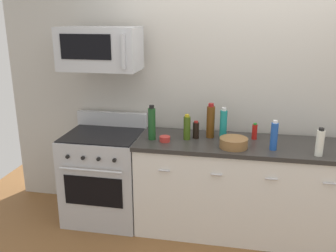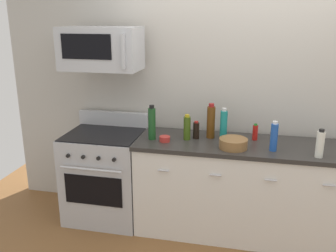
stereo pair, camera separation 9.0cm
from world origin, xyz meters
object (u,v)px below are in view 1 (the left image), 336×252
Objects in this scene: bottle_olive_oil at (187,128)px; bottle_wine_amber at (211,121)px; bowl_red_small at (165,139)px; range_oven at (105,176)px; bottle_wine_green at (152,123)px; bottle_hot_sauce_red at (255,132)px; bottle_soy_sauce_dark at (196,130)px; bottle_soda_blue at (274,136)px; bottle_sparkling_teal at (223,124)px; microwave at (100,49)px; bowl_wooden_salad at (234,142)px; bottle_vinegar_white at (320,143)px.

bottle_wine_amber is at bearing 25.52° from bottle_olive_oil.
bottle_olive_oil is at bearing 28.10° from bowl_red_small.
range_oven is 3.22× the size of bottle_wine_green.
bottle_wine_green is 2.12× the size of bottle_hot_sauce_red.
range_oven is at bearing -174.57° from bottle_wine_amber.
bottle_soda_blue is at bearing -14.58° from bottle_soy_sauce_dark.
bottle_sparkling_teal is (-0.29, -0.05, 0.07)m from bottle_hot_sauce_red.
bottle_sparkling_teal is 0.57m from bowl_red_small.
bottle_wine_green is at bearing -11.81° from microwave.
bottle_wine_green is 0.78m from bowl_wooden_salad.
microwave is 3.05× the size of bottle_olive_oil.
bottle_sparkling_teal reaches higher than bowl_red_small.
microwave is 1.66m from bottle_hot_sauce_red.
microwave is 1.11m from bottle_olive_oil.
bottle_wine_green is at bearing -168.82° from bottle_hot_sauce_red.
bottle_wine_amber reaches higher than bottle_vinegar_white.
bottle_wine_green reaches higher than bottle_sparkling_teal.
bottle_olive_oil is 0.10m from bottle_soy_sauce_dark.
bowl_red_small is at bearing -9.09° from range_oven.
bottle_wine_amber is 0.35m from bowl_wooden_salad.
range_oven is 0.80m from bottle_wine_green.
bottle_olive_oil is 0.73× the size of bottle_wine_amber.
bottle_hot_sauce_red reaches higher than bowl_red_small.
bottle_soy_sauce_dark is at bearing 28.95° from bowl_red_small.
bottle_olive_oil is 0.24m from bowl_red_small.
microwave is 2.22× the size of bottle_wine_amber.
bottle_soda_blue is 1.70× the size of bottle_hot_sauce_red.
bottle_wine_amber is (-0.42, -0.03, 0.09)m from bottle_hot_sauce_red.
bottle_olive_oil is 0.64m from bottle_hot_sauce_red.
bottle_hot_sauce_red is 0.33m from bowl_wooden_salad.
bottle_hot_sauce_red is 0.62× the size of bowl_wooden_salad.
bottle_hot_sauce_red is (0.96, 0.19, -0.08)m from bottle_wine_green.
bottle_wine_green is 0.98m from bottle_hot_sauce_red.
bottle_olive_oil is 0.47m from bowl_wooden_salad.
bottle_hot_sauce_red is at bearing 15.60° from bowl_red_small.
bottle_soy_sauce_dark is at bearing 165.42° from bottle_soda_blue.
bottle_wine_green is 0.99× the size of bottle_wine_amber.
bottle_soy_sauce_dark is (0.08, 0.05, -0.03)m from bottle_olive_oil.
bottle_wine_amber is (-0.57, 0.24, 0.03)m from bottle_soda_blue.
bowl_wooden_salad reaches higher than bowl_red_small.
bowl_wooden_salad is at bearing -64.04° from bottle_sparkling_teal.
bottle_wine_amber is at bearing 16.91° from bottle_wine_green.
bottle_sparkling_teal reaches higher than bottle_soda_blue.
bowl_wooden_salad is at bearing -8.42° from microwave.
microwave is 2.24× the size of bottle_wine_green.
bottle_hot_sauce_red is (1.47, 0.08, -0.76)m from microwave.
bowl_red_small is at bearing 175.46° from bottle_vinegar_white.
bottle_sparkling_teal reaches higher than bottle_soy_sauce_dark.
bottle_wine_green is at bearing -168.43° from bottle_sparkling_teal.
microwave reaches higher than bottle_wine_green.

